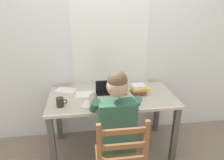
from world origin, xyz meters
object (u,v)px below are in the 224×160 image
at_px(seated_person, 115,121).
at_px(desk, 112,104).
at_px(laptop, 111,97).
at_px(computer_mouse, 137,101).
at_px(book_stack_main, 139,89).
at_px(coffee_mug_white, 119,89).
at_px(landscape_photo_print, 107,92).
at_px(coffee_mug_dark, 60,102).
at_px(wooden_chair, 120,160).

bearing_deg(seated_person, desk, 86.33).
height_order(laptop, computer_mouse, laptop).
height_order(laptop, book_stack_main, laptop).
bearing_deg(coffee_mug_white, landscape_photo_print, 162.23).
relative_size(desk, landscape_photo_print, 11.18).
xyz_separation_m(book_stack_main, landscape_photo_print, (-0.37, 0.09, -0.05)).
xyz_separation_m(seated_person, computer_mouse, (0.28, 0.23, 0.08)).
bearing_deg(computer_mouse, landscape_photo_print, 135.07).
xyz_separation_m(desk, book_stack_main, (0.32, 0.02, 0.16)).
bearing_deg(coffee_mug_dark, seated_person, -25.29).
distance_m(coffee_mug_white, book_stack_main, 0.23).
bearing_deg(coffee_mug_white, laptop, -120.61).
bearing_deg(seated_person, book_stack_main, 52.25).
bearing_deg(landscape_photo_print, book_stack_main, -8.44).
xyz_separation_m(desk, coffee_mug_white, (0.09, 0.06, 0.15)).
relative_size(book_stack_main, landscape_photo_print, 1.70).
bearing_deg(wooden_chair, computer_mouse, 61.65).
relative_size(laptop, landscape_photo_print, 2.54).
xyz_separation_m(seated_person, laptop, (0.00, 0.30, 0.12)).
bearing_deg(coffee_mug_dark, book_stack_main, 12.22).
height_order(laptop, coffee_mug_dark, laptop).
distance_m(computer_mouse, coffee_mug_dark, 0.82).
relative_size(seated_person, landscape_photo_print, 9.55).
height_order(desk, coffee_mug_white, coffee_mug_white).
bearing_deg(desk, computer_mouse, -37.73).
bearing_deg(laptop, wooden_chair, -90.25).
bearing_deg(book_stack_main, coffee_mug_white, 169.96).
height_order(desk, coffee_mug_dark, coffee_mug_dark).
relative_size(computer_mouse, coffee_mug_dark, 0.86).
distance_m(desk, landscape_photo_print, 0.15).
height_order(wooden_chair, book_stack_main, wooden_chair).
height_order(computer_mouse, landscape_photo_print, computer_mouse).
bearing_deg(landscape_photo_print, laptop, -79.51).
bearing_deg(book_stack_main, coffee_mug_dark, -167.78).
bearing_deg(laptop, book_stack_main, 23.65).
relative_size(wooden_chair, landscape_photo_print, 7.21).
bearing_deg(coffee_mug_white, wooden_chair, -98.57).
bearing_deg(wooden_chair, coffee_mug_dark, 135.27).
xyz_separation_m(desk, wooden_chair, (-0.03, -0.71, -0.19)).
distance_m(desk, book_stack_main, 0.36).
distance_m(coffee_mug_dark, landscape_photo_print, 0.59).
height_order(desk, computer_mouse, computer_mouse).
xyz_separation_m(coffee_mug_white, book_stack_main, (0.23, -0.04, 0.00)).
xyz_separation_m(coffee_mug_white, coffee_mug_dark, (-0.66, -0.23, -0.00)).
xyz_separation_m(desk, seated_person, (-0.03, -0.43, 0.04)).
relative_size(computer_mouse, coffee_mug_white, 0.88).
distance_m(wooden_chair, coffee_mug_white, 0.85).
relative_size(coffee_mug_white, coffee_mug_dark, 0.98).
bearing_deg(laptop, landscape_photo_print, 95.94).
relative_size(wooden_chair, computer_mouse, 9.37).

